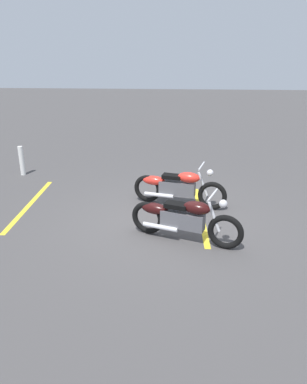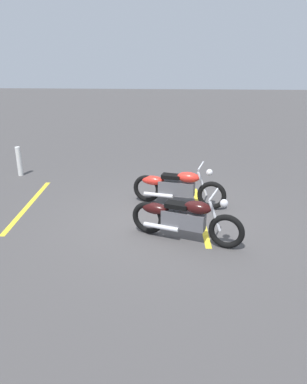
# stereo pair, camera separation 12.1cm
# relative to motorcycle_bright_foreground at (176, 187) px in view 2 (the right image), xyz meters

# --- Properties ---
(ground_plane) EXTENTS (60.00, 60.00, 0.00)m
(ground_plane) POSITION_rel_motorcycle_bright_foreground_xyz_m (0.27, 0.88, -0.46)
(ground_plane) COLOR #474444
(motorcycle_bright_foreground) EXTENTS (2.19, 0.75, 1.04)m
(motorcycle_bright_foreground) POSITION_rel_motorcycle_bright_foreground_xyz_m (0.00, 0.00, 0.00)
(motorcycle_bright_foreground) COLOR black
(motorcycle_bright_foreground) RESTS_ON ground
(motorcycle_dark_foreground) EXTENTS (2.14, 0.88, 1.04)m
(motorcycle_dark_foreground) POSITION_rel_motorcycle_bright_foreground_xyz_m (-0.13, 1.73, 0.00)
(motorcycle_dark_foreground) COLOR black
(motorcycle_dark_foreground) RESTS_ON ground
(bollard_post) EXTENTS (0.14, 0.14, 0.86)m
(bollard_post) POSITION_rel_motorcycle_bright_foreground_xyz_m (4.56, -1.98, -0.03)
(bollard_post) COLOR white
(bollard_post) RESTS_ON ground
(parking_stripe_near) EXTENTS (0.24, 3.20, 0.01)m
(parking_stripe_near) POSITION_rel_motorcycle_bright_foreground_xyz_m (-0.56, 0.46, -0.46)
(parking_stripe_near) COLOR yellow
(parking_stripe_near) RESTS_ON ground
(parking_stripe_mid) EXTENTS (0.24, 3.20, 0.01)m
(parking_stripe_mid) POSITION_rel_motorcycle_bright_foreground_xyz_m (3.49, 0.21, -0.46)
(parking_stripe_mid) COLOR yellow
(parking_stripe_mid) RESTS_ON ground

